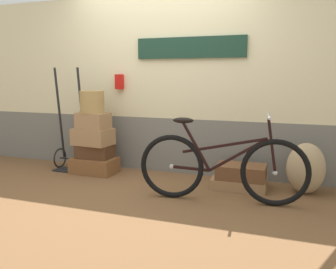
{
  "coord_description": "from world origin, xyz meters",
  "views": [
    {
      "loc": [
        1.71,
        -3.71,
        1.3
      ],
      "look_at": [
        0.27,
        0.26,
        0.6
      ],
      "focal_mm": 38.31,
      "sensor_mm": 36.0,
      "label": 1
    }
  ],
  "objects_px": {
    "suitcase_5": "(241,172)",
    "bicycle": "(221,167)",
    "suitcase_2": "(93,137)",
    "suitcase_3": "(93,121)",
    "suitcase_1": "(95,151)",
    "suitcase_0": "(94,165)",
    "wicker_basket": "(92,102)",
    "suitcase_4": "(239,183)",
    "luggage_trolley": "(71,146)",
    "burlap_sack": "(306,168)"
  },
  "relations": [
    {
      "from": "wicker_basket",
      "to": "bicycle",
      "type": "distance_m",
      "value": 1.99
    },
    {
      "from": "suitcase_4",
      "to": "suitcase_1",
      "type": "bearing_deg",
      "value": 178.14
    },
    {
      "from": "suitcase_5",
      "to": "suitcase_4",
      "type": "bearing_deg",
      "value": 136.76
    },
    {
      "from": "suitcase_4",
      "to": "burlap_sack",
      "type": "height_order",
      "value": "burlap_sack"
    },
    {
      "from": "suitcase_3",
      "to": "luggage_trolley",
      "type": "xyz_separation_m",
      "value": [
        -0.41,
        0.07,
        -0.38
      ]
    },
    {
      "from": "suitcase_0",
      "to": "luggage_trolley",
      "type": "distance_m",
      "value": 0.47
    },
    {
      "from": "suitcase_3",
      "to": "suitcase_4",
      "type": "distance_m",
      "value": 2.03
    },
    {
      "from": "suitcase_2",
      "to": "suitcase_3",
      "type": "height_order",
      "value": "suitcase_3"
    },
    {
      "from": "suitcase_1",
      "to": "bicycle",
      "type": "height_order",
      "value": "bicycle"
    },
    {
      "from": "suitcase_5",
      "to": "bicycle",
      "type": "xyz_separation_m",
      "value": [
        -0.13,
        -0.51,
        0.16
      ]
    },
    {
      "from": "suitcase_3",
      "to": "wicker_basket",
      "type": "distance_m",
      "value": 0.25
    },
    {
      "from": "suitcase_0",
      "to": "suitcase_1",
      "type": "height_order",
      "value": "suitcase_1"
    },
    {
      "from": "suitcase_2",
      "to": "bicycle",
      "type": "xyz_separation_m",
      "value": [
        1.84,
        -0.52,
        -0.13
      ]
    },
    {
      "from": "suitcase_3",
      "to": "luggage_trolley",
      "type": "bearing_deg",
      "value": 176.27
    },
    {
      "from": "luggage_trolley",
      "to": "suitcase_2",
      "type": "bearing_deg",
      "value": -8.62
    },
    {
      "from": "suitcase_3",
      "to": "wicker_basket",
      "type": "bearing_deg",
      "value": 150.46
    },
    {
      "from": "suitcase_1",
      "to": "luggage_trolley",
      "type": "distance_m",
      "value": 0.42
    },
    {
      "from": "burlap_sack",
      "to": "bicycle",
      "type": "relative_size",
      "value": 0.33
    },
    {
      "from": "suitcase_1",
      "to": "suitcase_4",
      "type": "xyz_separation_m",
      "value": [
        1.93,
        -0.0,
        -0.24
      ]
    },
    {
      "from": "suitcase_0",
      "to": "suitcase_3",
      "type": "height_order",
      "value": "suitcase_3"
    },
    {
      "from": "suitcase_0",
      "to": "suitcase_3",
      "type": "distance_m",
      "value": 0.61
    },
    {
      "from": "luggage_trolley",
      "to": "bicycle",
      "type": "distance_m",
      "value": 2.3
    },
    {
      "from": "bicycle",
      "to": "suitcase_0",
      "type": "bearing_deg",
      "value": 164.22
    },
    {
      "from": "suitcase_4",
      "to": "suitcase_5",
      "type": "height_order",
      "value": "suitcase_5"
    },
    {
      "from": "suitcase_5",
      "to": "wicker_basket",
      "type": "xyz_separation_m",
      "value": [
        -1.96,
        0.01,
        0.76
      ]
    },
    {
      "from": "suitcase_5",
      "to": "burlap_sack",
      "type": "xyz_separation_m",
      "value": [
        0.69,
        0.08,
        0.08
      ]
    },
    {
      "from": "suitcase_1",
      "to": "wicker_basket",
      "type": "distance_m",
      "value": 0.66
    },
    {
      "from": "luggage_trolley",
      "to": "bicycle",
      "type": "relative_size",
      "value": 0.81
    },
    {
      "from": "suitcase_2",
      "to": "suitcase_5",
      "type": "bearing_deg",
      "value": 4.84
    },
    {
      "from": "suitcase_2",
      "to": "suitcase_3",
      "type": "bearing_deg",
      "value": -28.4
    },
    {
      "from": "burlap_sack",
      "to": "suitcase_5",
      "type": "bearing_deg",
      "value": -173.54
    },
    {
      "from": "suitcase_4",
      "to": "suitcase_5",
      "type": "distance_m",
      "value": 0.15
    },
    {
      "from": "suitcase_2",
      "to": "suitcase_4",
      "type": "distance_m",
      "value": 1.99
    },
    {
      "from": "suitcase_2",
      "to": "wicker_basket",
      "type": "xyz_separation_m",
      "value": [
        0.01,
        -0.01,
        0.46
      ]
    },
    {
      "from": "suitcase_4",
      "to": "burlap_sack",
      "type": "relative_size",
      "value": 1.09
    },
    {
      "from": "luggage_trolley",
      "to": "wicker_basket",
      "type": "bearing_deg",
      "value": -9.2
    },
    {
      "from": "suitcase_2",
      "to": "burlap_sack",
      "type": "distance_m",
      "value": 2.67
    },
    {
      "from": "suitcase_5",
      "to": "suitcase_2",
      "type": "bearing_deg",
      "value": 178.86
    },
    {
      "from": "suitcase_1",
      "to": "suitcase_5",
      "type": "relative_size",
      "value": 0.83
    },
    {
      "from": "suitcase_0",
      "to": "bicycle",
      "type": "xyz_separation_m",
      "value": [
        1.83,
        -0.52,
        0.26
      ]
    },
    {
      "from": "suitcase_1",
      "to": "suitcase_3",
      "type": "xyz_separation_m",
      "value": [
        0.0,
        -0.03,
        0.41
      ]
    },
    {
      "from": "burlap_sack",
      "to": "bicycle",
      "type": "bearing_deg",
      "value": -144.71
    },
    {
      "from": "suitcase_3",
      "to": "suitcase_4",
      "type": "relative_size",
      "value": 0.66
    },
    {
      "from": "suitcase_2",
      "to": "suitcase_4",
      "type": "xyz_separation_m",
      "value": [
        1.94,
        0.01,
        -0.44
      ]
    },
    {
      "from": "suitcase_5",
      "to": "wicker_basket",
      "type": "bearing_deg",
      "value": 179.02
    },
    {
      "from": "wicker_basket",
      "to": "burlap_sack",
      "type": "xyz_separation_m",
      "value": [
        2.65,
        0.07,
        -0.67
      ]
    },
    {
      "from": "suitcase_2",
      "to": "suitcase_4",
      "type": "relative_size",
      "value": 0.81
    },
    {
      "from": "suitcase_1",
      "to": "suitcase_2",
      "type": "height_order",
      "value": "suitcase_2"
    },
    {
      "from": "suitcase_3",
      "to": "bicycle",
      "type": "height_order",
      "value": "bicycle"
    },
    {
      "from": "suitcase_5",
      "to": "burlap_sack",
      "type": "bearing_deg",
      "value": 5.73
    }
  ]
}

